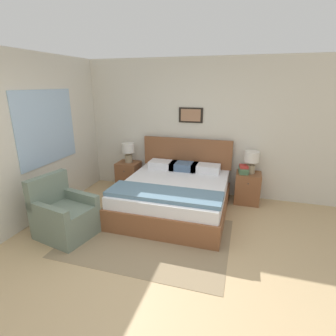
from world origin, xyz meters
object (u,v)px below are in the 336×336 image
bed (175,195)px  nightstand_near_window (129,175)px  table_lamp_by_door (251,160)px  nightstand_by_door (247,188)px  armchair (64,216)px  table_lamp_near_window (128,150)px

bed → nightstand_near_window: size_ratio=3.31×
table_lamp_by_door → nightstand_by_door: bearing=-143.3°
armchair → nightstand_by_door: bearing=138.8°
nightstand_by_door → table_lamp_near_window: size_ratio=1.41×
bed → armchair: 1.80m
armchair → nightstand_by_door: 3.19m
nightstand_near_window → nightstand_by_door: 2.40m
armchair → table_lamp_by_door: 3.26m
table_lamp_near_window → table_lamp_by_door: same height
bed → table_lamp_by_door: bed is taller
table_lamp_by_door → nightstand_near_window: bearing=-179.6°
bed → table_lamp_by_door: (1.22, 0.74, 0.52)m
nightstand_by_door → nightstand_near_window: bearing=180.0°
armchair → table_lamp_near_window: table_lamp_near_window is taller
nightstand_by_door → table_lamp_by_door: 0.54m
table_lamp_near_window → nightstand_by_door: bearing=-0.4°
armchair → nightstand_by_door: (2.54, 1.92, -0.01)m
table_lamp_near_window → armchair: bearing=-94.4°
bed → table_lamp_by_door: bearing=31.3°
table_lamp_near_window → nightstand_near_window: bearing=-121.8°
armchair → table_lamp_by_door: bearing=138.8°
table_lamp_near_window → table_lamp_by_door: (2.41, 0.00, 0.00)m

